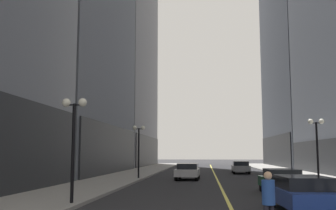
# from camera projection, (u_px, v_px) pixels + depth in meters

# --- Properties ---
(ground_plane) EXTENTS (200.00, 200.00, 0.00)m
(ground_plane) POSITION_uv_depth(u_px,v_px,m) (215.00, 174.00, 40.08)
(ground_plane) COLOR #262628
(sidewalk_left) EXTENTS (4.50, 78.00, 0.15)m
(sidewalk_left) POSITION_uv_depth(u_px,v_px,m) (135.00, 173.00, 40.85)
(sidewalk_left) COLOR gray
(sidewalk_left) RESTS_ON ground
(sidewalk_right) EXTENTS (4.50, 78.00, 0.15)m
(sidewalk_right) POSITION_uv_depth(u_px,v_px,m) (297.00, 174.00, 39.33)
(sidewalk_right) COLOR gray
(sidewalk_right) RESTS_ON ground
(lane_centre_stripe) EXTENTS (0.16, 70.00, 0.01)m
(lane_centre_stripe) POSITION_uv_depth(u_px,v_px,m) (215.00, 174.00, 40.08)
(lane_centre_stripe) COLOR #E5D64C
(lane_centre_stripe) RESTS_ON ground
(building_right_far) EXTENTS (12.91, 26.00, 44.24)m
(building_right_far) POSITION_uv_depth(u_px,v_px,m) (310.00, 35.00, 65.95)
(building_right_far) COLOR #4C515B
(building_right_far) RESTS_ON ground
(car_blue) EXTENTS (1.98, 4.53, 1.32)m
(car_blue) POSITION_uv_depth(u_px,v_px,m) (302.00, 193.00, 14.25)
(car_blue) COLOR navy
(car_blue) RESTS_ON ground
(car_green) EXTENTS (1.89, 4.12, 1.32)m
(car_green) POSITION_uv_depth(u_px,v_px,m) (281.00, 180.00, 20.74)
(car_green) COLOR #196038
(car_green) RESTS_ON ground
(car_silver) EXTENTS (2.00, 4.07, 1.32)m
(car_silver) POSITION_uv_depth(u_px,v_px,m) (188.00, 171.00, 32.15)
(car_silver) COLOR #B7B7BC
(car_silver) RESTS_ON ground
(car_grey) EXTENTS (1.89, 4.59, 1.32)m
(car_grey) POSITION_uv_depth(u_px,v_px,m) (241.00, 167.00, 41.81)
(car_grey) COLOR slate
(car_grey) RESTS_ON ground
(pedestrian_in_blue_hoodie) EXTENTS (0.45, 0.45, 1.67)m
(pedestrian_in_blue_hoodie) POSITION_uv_depth(u_px,v_px,m) (269.00, 199.00, 10.20)
(pedestrian_in_blue_hoodie) COLOR black
(pedestrian_in_blue_hoodie) RESTS_ON ground
(street_lamp_left_near) EXTENTS (1.06, 0.36, 4.43)m
(street_lamp_left_near) POSITION_uv_depth(u_px,v_px,m) (74.00, 126.00, 16.22)
(street_lamp_left_near) COLOR black
(street_lamp_left_near) RESTS_ON ground
(street_lamp_left_far) EXTENTS (1.06, 0.36, 4.43)m
(street_lamp_left_far) POSITION_uv_depth(u_px,v_px,m) (139.00, 140.00, 32.22)
(street_lamp_left_far) COLOR black
(street_lamp_left_far) RESTS_ON ground
(street_lamp_right_mid) EXTENTS (1.06, 0.36, 4.43)m
(street_lamp_right_mid) POSITION_uv_depth(u_px,v_px,m) (317.00, 136.00, 25.89)
(street_lamp_right_mid) COLOR black
(street_lamp_right_mid) RESTS_ON ground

